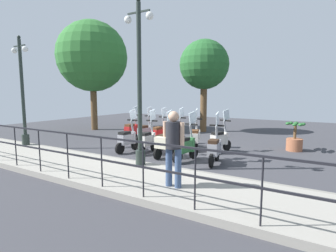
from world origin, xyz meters
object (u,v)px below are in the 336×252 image
Objects in this scene: tree_large at (92,57)px; scooter_near_1 at (186,146)px; pedestrian_with_bag at (173,143)px; scooter_far_3 at (159,133)px; potted_palm at (295,139)px; scooter_near_3 at (148,140)px; scooter_far_1 at (195,137)px; tree_distant at (204,65)px; scooter_far_0 at (220,139)px; scooter_far_4 at (145,132)px; scooter_far_2 at (177,135)px; scooter_near_0 at (214,148)px; lamp_post_near at (140,93)px; lamp_post_far at (23,98)px; scooter_near_2 at (164,143)px; scooter_far_5 at (132,130)px; scooter_near_4 at (128,139)px.

tree_large is 9.40m from scooter_near_1.
pedestrian_with_bag reaches higher than scooter_far_3.
potted_palm is 5.38m from scooter_near_3.
pedestrian_with_bag is 1.03× the size of scooter_far_1.
scooter_near_3 is (-5.96, -0.47, -3.12)m from tree_distant.
scooter_near_3 is at bearing -175.52° from tree_distant.
scooter_far_0 and scooter_far_4 have the same top height.
scooter_near_1 is 1.76m from scooter_far_1.
scooter_far_2 is (4.33, 2.29, -0.60)m from pedestrian_with_bag.
potted_palm is 3.74m from scooter_near_0.
lamp_post_near reaches higher than scooter_far_0.
lamp_post_far is 2.63× the size of scooter_near_2.
scooter_far_0 is at bearing 6.22° from pedestrian_with_bag.
scooter_far_4 is (-1.54, 5.62, 0.04)m from potted_palm.
pedestrian_with_bag is 5.28m from scooter_far_3.
scooter_far_5 is at bearing 67.99° from scooter_far_1.
scooter_near_0 is 0.90m from scooter_near_1.
scooter_near_3 is at bearing -73.15° from scooter_near_4.
scooter_far_3 and scooter_far_5 have the same top height.
potted_palm is 0.69× the size of scooter_near_4.
tree_distant is (7.71, -3.98, 1.67)m from lamp_post_far.
lamp_post_near reaches higher than scooter_near_4.
scooter_far_1 is at bearing 18.60° from pedestrian_with_bag.
scooter_near_0 is 1.00× the size of scooter_far_1.
scooter_far_3 is at bearing -95.73° from scooter_far_4.
scooter_far_2 is (3.30, -4.78, -1.45)m from lamp_post_far.
scooter_far_1 is 1.00× the size of scooter_far_3.
lamp_post_near is at bearing 127.29° from scooter_near_0.
tree_large is at bearing 94.44° from scooter_far_0.
scooter_near_1 is at bearing -115.05° from tree_large.
scooter_far_1 is (3.18, -0.17, -1.62)m from lamp_post_near.
pedestrian_with_bag is at bearing -125.91° from scooter_near_4.
scooter_far_1 is 1.00× the size of scooter_far_2.
tree_large is at bearing 76.73° from scooter_far_3.
scooter_near_0 is at bearing -71.29° from scooter_near_1.
tree_distant reaches higher than scooter_near_1.
scooter_far_0 is at bearing -90.24° from scooter_far_4.
potted_palm is 0.69× the size of scooter_far_2.
pedestrian_with_bag is at bearing -144.63° from scooter_near_2.
scooter_far_1 is (1.63, -1.91, 0.00)m from scooter_near_4.
lamp_post_far is 7.19m from pedestrian_with_bag.
scooter_near_0 is at bearing -112.14° from scooter_far_4.
tree_distant is 3.23× the size of scooter_near_0.
potted_palm is (-0.28, -10.58, -3.72)m from tree_large.
scooter_far_4 and scooter_far_5 have the same top height.
scooter_near_1 and scooter_far_0 have the same top height.
scooter_far_1 is (1.57, -0.39, 0.00)m from scooter_near_2.
scooter_far_4 is at bearing -43.94° from lamp_post_far.
scooter_far_5 is (0.25, 4.19, 0.00)m from scooter_far_0.
tree_large is 9.32m from scooter_far_0.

